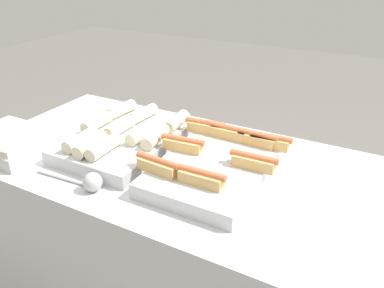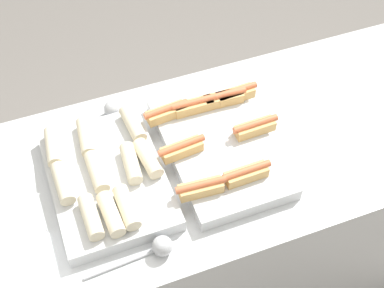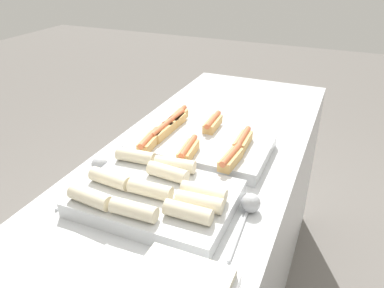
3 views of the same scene
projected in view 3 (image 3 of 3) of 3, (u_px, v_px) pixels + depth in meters
name	position (u px, v px, depth m)	size (l,w,h in m)	color
counter	(203.00, 238.00, 1.72)	(1.87, 0.75, 0.94)	silver
tray_hotdogs	(199.00, 144.00, 1.46)	(0.40, 0.52, 0.10)	silver
tray_wraps	(156.00, 195.00, 1.15)	(0.34, 0.48, 0.10)	silver
serving_spoon_near	(250.00, 206.00, 1.12)	(0.26, 0.06, 0.06)	#B2B5BA
serving_spoon_far	(98.00, 167.00, 1.32)	(0.27, 0.06, 0.06)	#B2B5BA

